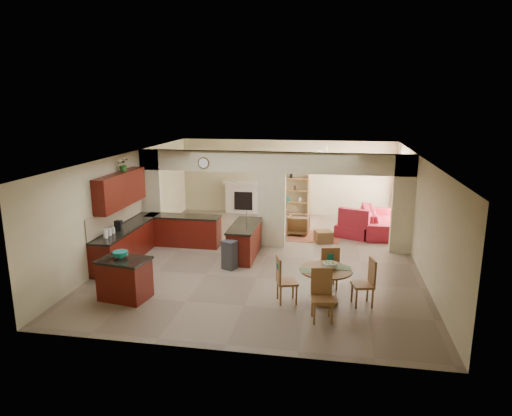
% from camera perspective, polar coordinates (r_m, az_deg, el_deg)
% --- Properties ---
extents(floor, '(10.00, 10.00, 0.00)m').
position_cam_1_polar(floor, '(12.78, 1.32, -6.04)').
color(floor, '#786753').
rests_on(floor, ground).
extents(ceiling, '(10.00, 10.00, 0.00)m').
position_cam_1_polar(ceiling, '(12.14, 1.39, 6.53)').
color(ceiling, white).
rests_on(ceiling, wall_back).
extents(wall_back, '(8.00, 0.00, 8.00)m').
position_cam_1_polar(wall_back, '(17.25, 3.82, 3.83)').
color(wall_back, beige).
rests_on(wall_back, floor).
extents(wall_front, '(8.00, 0.00, 8.00)m').
position_cam_1_polar(wall_front, '(7.69, -4.23, -8.35)').
color(wall_front, beige).
rests_on(wall_front, floor).
extents(wall_left, '(0.00, 10.00, 10.00)m').
position_cam_1_polar(wall_left, '(13.55, -15.63, 0.74)').
color(wall_left, beige).
rests_on(wall_left, floor).
extents(wall_right, '(0.00, 10.00, 10.00)m').
position_cam_1_polar(wall_right, '(12.46, 19.87, -0.64)').
color(wall_right, beige).
rests_on(wall_right, floor).
extents(partition_left_pier, '(0.60, 0.25, 2.80)m').
position_cam_1_polar(partition_left_pier, '(14.32, -12.85, 1.56)').
color(partition_left_pier, beige).
rests_on(partition_left_pier, floor).
extents(partition_center_pier, '(0.80, 0.25, 2.20)m').
position_cam_1_polar(partition_center_pier, '(13.42, 1.98, -0.20)').
color(partition_center_pier, beige).
rests_on(partition_center_pier, floor).
extents(partition_right_pier, '(0.60, 0.25, 2.80)m').
position_cam_1_polar(partition_right_pier, '(13.37, 17.89, 0.43)').
color(partition_right_pier, beige).
rests_on(partition_right_pier, floor).
extents(partition_header, '(8.00, 0.25, 0.60)m').
position_cam_1_polar(partition_header, '(13.16, 2.03, 5.73)').
color(partition_header, beige).
rests_on(partition_header, partition_center_pier).
extents(kitchen_counter, '(2.52, 3.29, 1.48)m').
position_cam_1_polar(kitchen_counter, '(13.26, -12.93, -3.55)').
color(kitchen_counter, '#410907').
rests_on(kitchen_counter, floor).
extents(upper_cabinets, '(0.35, 2.40, 0.90)m').
position_cam_1_polar(upper_cabinets, '(12.66, -16.57, 2.23)').
color(upper_cabinets, '#410907').
rests_on(upper_cabinets, wall_left).
extents(peninsula, '(0.70, 1.85, 0.91)m').
position_cam_1_polar(peninsula, '(12.63, -1.45, -4.10)').
color(peninsula, '#410907').
rests_on(peninsula, floor).
extents(wall_clock, '(0.34, 0.03, 0.34)m').
position_cam_1_polar(wall_clock, '(13.44, -6.58, 5.60)').
color(wall_clock, '#4B2D19').
rests_on(wall_clock, partition_header).
extents(rug, '(1.60, 1.30, 0.01)m').
position_cam_1_polar(rug, '(14.66, 7.20, -3.56)').
color(rug, brown).
rests_on(rug, floor).
extents(fireplace, '(1.60, 0.35, 1.20)m').
position_cam_1_polar(fireplace, '(17.47, -1.51, 1.35)').
color(fireplace, beige).
rests_on(fireplace, floor).
extents(shelving_unit, '(1.00, 0.32, 1.80)m').
position_cam_1_polar(shelving_unit, '(17.13, 4.89, 2.05)').
color(shelving_unit, '#915B32').
rests_on(shelving_unit, floor).
extents(window_a, '(0.02, 0.90, 1.90)m').
position_cam_1_polar(window_a, '(14.71, 18.21, 0.74)').
color(window_a, white).
rests_on(window_a, wall_right).
extents(window_b, '(0.02, 0.90, 1.90)m').
position_cam_1_polar(window_b, '(16.36, 17.39, 2.01)').
color(window_b, white).
rests_on(window_b, wall_right).
extents(glazed_door, '(0.02, 0.70, 2.10)m').
position_cam_1_polar(glazed_door, '(15.56, 17.74, 0.87)').
color(glazed_door, white).
rests_on(glazed_door, wall_right).
extents(drape_a_left, '(0.10, 0.28, 2.30)m').
position_cam_1_polar(drape_a_left, '(14.13, 18.38, 0.22)').
color(drape_a_left, '#461F1C').
rests_on(drape_a_left, wall_right).
extents(drape_a_right, '(0.10, 0.28, 2.30)m').
position_cam_1_polar(drape_a_right, '(15.29, 17.75, 1.23)').
color(drape_a_right, '#461F1C').
rests_on(drape_a_right, wall_right).
extents(drape_b_left, '(0.10, 0.28, 2.30)m').
position_cam_1_polar(drape_b_left, '(15.77, 17.52, 1.60)').
color(drape_b_left, '#461F1C').
rests_on(drape_b_left, wall_right).
extents(drape_b_right, '(0.10, 0.28, 2.30)m').
position_cam_1_polar(drape_b_right, '(16.94, 17.01, 2.41)').
color(drape_b_right, '#461F1C').
rests_on(drape_b_right, wall_right).
extents(ceiling_fan, '(1.00, 1.00, 0.10)m').
position_cam_1_polar(ceiling_fan, '(15.02, 8.80, 6.76)').
color(ceiling_fan, white).
rests_on(ceiling_fan, ceiling).
extents(kitchen_island, '(1.15, 0.90, 0.91)m').
position_cam_1_polar(kitchen_island, '(10.42, -16.08, -8.49)').
color(kitchen_island, '#410907').
rests_on(kitchen_island, floor).
extents(teal_bowl, '(0.32, 0.32, 0.15)m').
position_cam_1_polar(teal_bowl, '(10.33, -16.58, -5.62)').
color(teal_bowl, '#127F73').
rests_on(teal_bowl, kitchen_island).
extents(trash_can, '(0.41, 0.39, 0.69)m').
position_cam_1_polar(trash_can, '(11.77, -3.34, -6.00)').
color(trash_can, '#323235').
rests_on(trash_can, floor).
extents(dining_table, '(1.11, 1.11, 0.76)m').
position_cam_1_polar(dining_table, '(9.92, 8.70, -8.93)').
color(dining_table, '#915B32').
rests_on(dining_table, floor).
extents(fruit_bowl, '(0.31, 0.31, 0.16)m').
position_cam_1_polar(fruit_bowl, '(9.82, 9.23, -7.10)').
color(fruit_bowl, '#84B025').
rests_on(fruit_bowl, dining_table).
extents(sofa, '(2.68, 1.09, 0.78)m').
position_cam_1_polar(sofa, '(15.53, 15.17, -1.50)').
color(sofa, maroon).
rests_on(sofa, floor).
extents(chaise, '(1.18, 1.08, 0.39)m').
position_cam_1_polar(chaise, '(14.84, 12.00, -2.79)').
color(chaise, maroon).
rests_on(chaise, floor).
extents(armchair, '(0.71, 0.73, 0.63)m').
position_cam_1_polar(armchair, '(14.81, 5.33, -2.10)').
color(armchair, maroon).
rests_on(armchair, floor).
extents(ottoman, '(0.62, 0.62, 0.36)m').
position_cam_1_polar(ottoman, '(14.11, 8.43, -3.53)').
color(ottoman, maroon).
rests_on(ottoman, floor).
extents(plant, '(0.39, 0.37, 0.36)m').
position_cam_1_polar(plant, '(12.80, -16.22, 5.22)').
color(plant, '#184913').
rests_on(plant, upper_cabinets).
extents(chair_north, '(0.50, 0.50, 1.02)m').
position_cam_1_polar(chair_north, '(10.61, 9.12, -7.17)').
color(chair_north, '#915B32').
rests_on(chair_north, floor).
extents(chair_east, '(0.51, 0.51, 1.02)m').
position_cam_1_polar(chair_east, '(9.96, 13.69, -8.78)').
color(chair_east, '#915B32').
rests_on(chair_east, floor).
extents(chair_south, '(0.49, 0.49, 1.02)m').
position_cam_1_polar(chair_south, '(9.21, 8.25, -10.39)').
color(chair_south, '#915B32').
rests_on(chair_south, floor).
extents(chair_west, '(0.53, 0.53, 1.02)m').
position_cam_1_polar(chair_west, '(9.83, 3.43, -8.71)').
color(chair_west, '#915B32').
rests_on(chair_west, floor).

